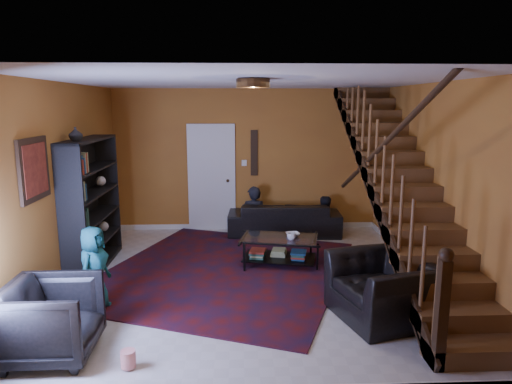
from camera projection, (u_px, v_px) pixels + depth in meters
floor at (251, 278)px, 6.64m from camera, size 5.50×5.50×0.00m
room at (172, 248)px, 7.88m from camera, size 5.50×5.50×5.50m
staircase at (400, 183)px, 6.47m from camera, size 0.95×5.02×3.18m
bookshelf at (92, 207)px, 6.95m from camera, size 0.35×1.80×2.00m
door at (212, 179)px, 9.09m from camera, size 0.82×0.05×2.05m
framed_picture at (34, 169)px, 5.32m from camera, size 0.04×0.74×0.74m
wall_hanging at (254, 153)px, 9.03m from camera, size 0.14×0.03×0.90m
ceiling_fixture at (253, 83)px, 5.34m from camera, size 0.40×0.40×0.10m
rug at (224, 270)px, 6.94m from camera, size 4.53×4.81×0.02m
sofa at (284, 218)px, 8.87m from camera, size 2.20×0.96×0.63m
armchair_left at (52, 320)px, 4.52m from camera, size 0.88×0.86×0.79m
armchair_right at (382, 288)px, 5.38m from camera, size 1.25×1.35×0.73m
person_adult_a at (254, 221)px, 8.91m from camera, size 0.53×0.36×1.40m
person_adult_b at (323, 226)px, 8.99m from camera, size 0.62×0.51×1.19m
person_child at (94, 269)px, 5.55m from camera, size 0.44×0.58×1.06m
coffee_table at (279, 249)px, 7.18m from camera, size 1.29×0.92×0.45m
cup_a at (292, 237)px, 7.00m from camera, size 0.16×0.16×0.11m
cup_b at (292, 235)px, 7.07m from camera, size 0.13×0.13×0.10m
bowl at (293, 234)px, 7.21m from camera, size 0.26×0.26×0.05m
vase at (76, 134)px, 6.24m from camera, size 0.18×0.18×0.19m
popcorn_bucket at (128, 359)px, 4.36m from camera, size 0.17×0.17×0.16m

